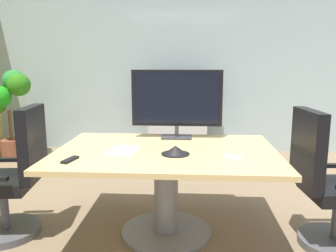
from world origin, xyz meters
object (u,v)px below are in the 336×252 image
object	(u,v)px
tv_monitor	(177,100)
wall_display_unit	(178,127)
remote_control	(70,160)
office_chair_right	(327,191)
potted_plant	(10,104)
conference_phone	(175,151)
office_chair_left	(14,183)
conference_table	(166,171)

from	to	relation	value
tv_monitor	wall_display_unit	bearing A→B (deg)	91.70
tv_monitor	remote_control	distance (m)	1.16
office_chair_right	tv_monitor	distance (m)	1.46
potted_plant	conference_phone	distance (m)	3.42
potted_plant	office_chair_left	bearing A→B (deg)	-62.08
conference_phone	tv_monitor	bearing A→B (deg)	91.30
conference_table	potted_plant	bearing A→B (deg)	138.67
office_chair_left	potted_plant	size ratio (longest dim) A/B	0.82
office_chair_left	conference_phone	world-z (taller)	office_chair_left
office_chair_right	remote_control	size ratio (longest dim) A/B	6.41
office_chair_left	conference_phone	xyz separation A→B (m)	(1.34, -0.05, 0.31)
office_chair_left	tv_monitor	distance (m)	1.57
conference_table	tv_monitor	size ratio (longest dim) A/B	2.13
office_chair_left	office_chair_right	bearing A→B (deg)	82.80
potted_plant	remote_control	world-z (taller)	potted_plant
office_chair_right	wall_display_unit	size ratio (longest dim) A/B	0.83
office_chair_right	wall_display_unit	bearing A→B (deg)	20.50
conference_phone	remote_control	bearing A→B (deg)	-163.27
conference_table	conference_phone	world-z (taller)	conference_phone
tv_monitor	office_chair_right	bearing A→B (deg)	-25.61
conference_table	conference_phone	xyz separation A→B (m)	(0.08, -0.14, 0.22)
conference_table	office_chair_right	distance (m)	1.27
wall_display_unit	remote_control	world-z (taller)	wall_display_unit
office_chair_right	potted_plant	bearing A→B (deg)	54.03
wall_display_unit	potted_plant	size ratio (longest dim) A/B	0.99
wall_display_unit	conference_table	bearing A→B (deg)	-90.14
conference_table	potted_plant	xyz separation A→B (m)	(-2.45, 2.15, 0.29)
conference_phone	remote_control	distance (m)	0.79
office_chair_left	tv_monitor	bearing A→B (deg)	105.67
conference_phone	conference_table	bearing A→B (deg)	119.70
conference_table	remote_control	world-z (taller)	remote_control
conference_phone	remote_control	world-z (taller)	conference_phone
office_chair_left	remote_control	xyz separation A→B (m)	(0.59, -0.28, 0.29)
office_chair_right	office_chair_left	bearing A→B (deg)	84.94
wall_display_unit	conference_phone	distance (m)	2.73
office_chair_left	wall_display_unit	distance (m)	2.95
tv_monitor	remote_control	world-z (taller)	tv_monitor
conference_table	remote_control	xyz separation A→B (m)	(-0.67, -0.37, 0.20)
tv_monitor	wall_display_unit	xyz separation A→B (m)	(-0.06, 2.12, -0.65)
tv_monitor	conference_table	bearing A→B (deg)	-98.71
office_chair_right	remote_control	world-z (taller)	office_chair_right
remote_control	tv_monitor	bearing A→B (deg)	61.16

